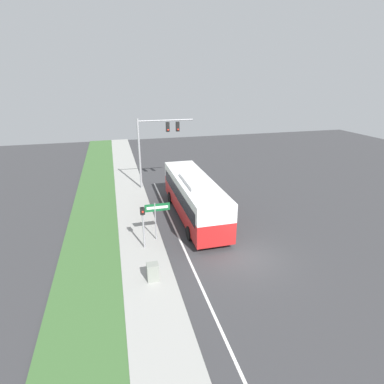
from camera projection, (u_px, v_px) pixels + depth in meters
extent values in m
plane|color=#38383A|center=(247.00, 256.00, 18.50)|extent=(80.00, 80.00, 0.00)
cube|color=#9E9E99|center=(147.00, 270.00, 16.99)|extent=(2.80, 80.00, 0.12)
cube|color=#3D6633|center=(88.00, 279.00, 16.22)|extent=(3.60, 80.00, 0.10)
cube|color=silver|center=(191.00, 264.00, 17.63)|extent=(0.14, 30.00, 0.01)
cube|color=red|center=(194.00, 203.00, 23.26)|extent=(2.56, 10.75, 1.51)
cube|color=white|center=(194.00, 187.00, 22.77)|extent=(2.56, 10.75, 1.24)
cube|color=black|center=(194.00, 192.00, 22.93)|extent=(2.60, 9.89, 0.93)
cube|color=white|center=(197.00, 181.00, 21.78)|extent=(1.79, 3.76, 0.24)
cylinder|color=black|center=(170.00, 198.00, 26.22)|extent=(0.28, 0.95, 0.95)
cylinder|color=black|center=(197.00, 195.00, 26.81)|extent=(0.28, 0.95, 0.95)
cylinder|color=black|center=(189.00, 233.00, 20.20)|extent=(0.28, 0.95, 0.95)
cylinder|color=black|center=(224.00, 229.00, 20.79)|extent=(0.28, 0.95, 0.95)
cylinder|color=#939399|center=(140.00, 155.00, 28.45)|extent=(0.20, 0.20, 6.85)
cylinder|color=#939399|center=(166.00, 120.00, 27.96)|extent=(5.23, 0.14, 0.14)
cube|color=black|center=(168.00, 127.00, 28.22)|extent=(0.32, 0.28, 0.90)
sphere|color=red|center=(168.00, 130.00, 28.14)|extent=(0.18, 0.18, 0.18)
cube|color=black|center=(178.00, 127.00, 28.45)|extent=(0.32, 0.28, 0.90)
sphere|color=red|center=(178.00, 129.00, 28.37)|extent=(0.18, 0.18, 0.18)
cylinder|color=#939399|center=(144.00, 229.00, 18.71)|extent=(0.12, 0.12, 2.89)
cube|color=black|center=(142.00, 211.00, 18.27)|extent=(0.28, 0.24, 0.44)
sphere|color=red|center=(143.00, 212.00, 18.14)|extent=(0.14, 0.14, 0.14)
cylinder|color=#939399|center=(156.00, 222.00, 19.71)|extent=(0.08, 0.08, 2.75)
cube|color=#145B2D|center=(157.00, 207.00, 19.37)|extent=(1.64, 0.03, 0.52)
cube|color=white|center=(157.00, 208.00, 19.36)|extent=(1.40, 0.01, 0.18)
cube|color=gray|center=(153.00, 272.00, 15.93)|extent=(0.62, 0.51, 0.98)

